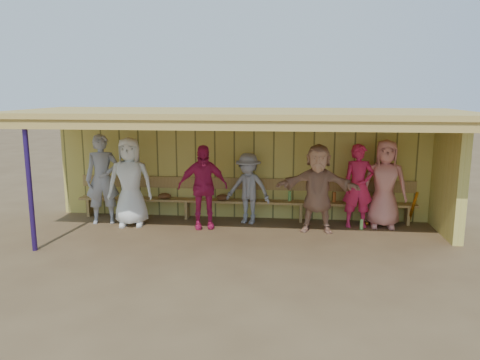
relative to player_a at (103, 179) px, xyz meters
name	(u,v)px	position (x,y,z in m)	size (l,w,h in m)	color
ground	(238,233)	(3.03, -0.50, -0.98)	(90.00, 90.00, 0.00)	brown
player_a	(103,179)	(0.00, 0.00, 0.00)	(0.72, 0.47, 1.96)	#94959C
player_b	(130,182)	(0.66, -0.13, -0.02)	(0.94, 0.61, 1.92)	white
player_d	(203,187)	(2.24, -0.15, -0.09)	(1.04, 0.43, 1.77)	#C41F57
player_e	(248,189)	(3.16, 0.31, -0.21)	(1.00, 0.58, 1.55)	gray
player_f	(318,188)	(4.63, -0.17, -0.07)	(1.69, 0.54, 1.82)	tan
player_g	(358,186)	(5.51, 0.25, -0.09)	(0.65, 0.43, 1.78)	#D1214E
player_h	(385,184)	(6.06, 0.31, -0.04)	(0.92, 0.60, 1.88)	tan
dugout_structure	(260,147)	(3.42, 0.18, 0.71)	(8.80, 3.20, 2.50)	#CABC56
bench	(243,196)	(3.03, 0.61, -0.45)	(7.60, 0.34, 0.93)	#AB8649
dugout_equipment	(210,198)	(2.28, 0.48, -0.49)	(6.49, 0.62, 0.80)	#C67817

